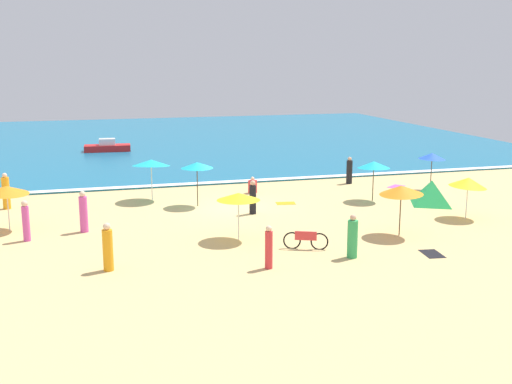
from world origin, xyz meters
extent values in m
plane|color=#D8B775|center=(0.00, 0.00, 0.00)|extent=(60.00, 60.00, 0.00)
cube|color=#146B93|center=(0.00, 28.00, 0.05)|extent=(60.00, 44.00, 0.10)
cube|color=white|center=(0.00, 6.30, 0.10)|extent=(57.00, 0.70, 0.01)
cylinder|color=#4C3823|center=(-1.60, 0.84, 1.12)|extent=(0.05, 0.05, 2.25)
cone|color=#19B7C6|center=(-1.60, 0.84, 2.14)|extent=(2.34, 2.34, 0.32)
cylinder|color=silver|center=(-3.72, 2.79, 1.09)|extent=(0.05, 0.05, 2.18)
cone|color=#19B7C6|center=(-3.72, 2.79, 2.06)|extent=(2.64, 2.66, 0.52)
cylinder|color=#4C3823|center=(7.70, -0.53, 1.05)|extent=(0.05, 0.05, 2.10)
cone|color=#19B7C6|center=(7.70, -0.53, 1.97)|extent=(1.86, 1.87, 0.42)
cylinder|color=silver|center=(-1.07, -5.77, 0.99)|extent=(0.05, 0.05, 1.97)
cone|color=yellow|center=(-1.07, -5.77, 1.87)|extent=(2.13, 2.13, 0.33)
cylinder|color=silver|center=(10.32, -5.20, 0.97)|extent=(0.05, 0.05, 1.93)
cone|color=yellow|center=(10.32, -5.20, 1.76)|extent=(2.34, 2.33, 0.58)
cylinder|color=#4C3823|center=(12.17, 1.06, 1.07)|extent=(0.05, 0.05, 2.14)
cone|color=blue|center=(12.17, 1.06, 2.01)|extent=(1.72, 1.71, 0.41)
cylinder|color=silver|center=(-10.53, -1.60, 0.99)|extent=(0.05, 0.05, 1.97)
cone|color=orange|center=(-10.53, -1.60, 1.86)|extent=(2.70, 2.70, 0.46)
cylinder|color=#4C3823|center=(5.78, -7.02, 1.08)|extent=(0.05, 0.05, 2.16)
cone|color=orange|center=(5.78, -7.02, 2.01)|extent=(2.34, 2.33, 0.49)
pyramid|color=green|center=(10.23, -2.21, 0.65)|extent=(2.41, 2.47, 1.30)
torus|color=black|center=(1.70, -8.00, 0.33)|extent=(0.69, 0.34, 0.72)
torus|color=black|center=(0.68, -7.57, 0.33)|extent=(0.69, 0.34, 0.72)
cube|color=red|center=(1.19, -7.78, 0.55)|extent=(0.83, 0.40, 0.36)
cylinder|color=orange|center=(-6.55, -8.29, 0.76)|extent=(0.47, 0.47, 1.52)
sphere|color=beige|center=(-6.55, -8.29, 1.64)|extent=(0.27, 0.27, 0.27)
cube|color=red|center=(2.00, 3.12, 0.37)|extent=(0.51, 0.51, 0.75)
sphere|color=beige|center=(2.00, 3.12, 0.84)|extent=(0.21, 0.21, 0.21)
cylinder|color=black|center=(0.71, -1.58, 0.71)|extent=(0.40, 0.40, 1.43)
sphere|color=#DBA884|center=(0.71, -1.58, 1.55)|extent=(0.27, 0.27, 0.27)
cylinder|color=green|center=(2.53, -9.30, 0.74)|extent=(0.53, 0.53, 1.48)
sphere|color=#DBA884|center=(2.53, -9.30, 1.59)|extent=(0.24, 0.24, 0.24)
cylinder|color=#D84CA5|center=(-9.66, -3.52, 0.74)|extent=(0.42, 0.42, 1.49)
sphere|color=beige|center=(-9.66, -3.52, 1.61)|extent=(0.27, 0.27, 0.27)
cylinder|color=black|center=(8.44, 4.19, 0.71)|extent=(0.39, 0.39, 1.43)
sphere|color=#DBA884|center=(8.44, 4.19, 1.53)|extent=(0.24, 0.24, 0.24)
cylinder|color=red|center=(-0.93, -9.64, 0.70)|extent=(0.34, 0.34, 1.40)
sphere|color=beige|center=(-0.93, -9.64, 1.50)|extent=(0.23, 0.23, 0.23)
cylinder|color=#D84CA5|center=(-7.33, -2.73, 0.80)|extent=(0.47, 0.47, 1.59)
sphere|color=beige|center=(-7.33, -2.73, 1.71)|extent=(0.27, 0.27, 0.27)
cylinder|color=orange|center=(-11.07, 2.84, 0.82)|extent=(0.51, 0.51, 1.63)
sphere|color=beige|center=(-11.07, 2.84, 1.74)|extent=(0.24, 0.24, 0.24)
cube|color=#D84CA5|center=(10.77, 2.53, 0.01)|extent=(1.35, 1.24, 0.01)
cube|color=red|center=(10.55, -0.52, 0.01)|extent=(0.88, 1.66, 0.01)
cube|color=black|center=(5.74, -9.74, 0.01)|extent=(0.84, 1.21, 0.01)
cube|color=orange|center=(2.99, 0.13, 0.01)|extent=(1.10, 0.83, 0.01)
cube|color=red|center=(-5.20, 21.63, 0.36)|extent=(3.75, 1.57, 0.52)
cube|color=silver|center=(-5.20, 21.63, 0.87)|extent=(1.33, 0.89, 0.52)
camera|label=1|loc=(-7.26, -30.35, 7.47)|focal=43.76mm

